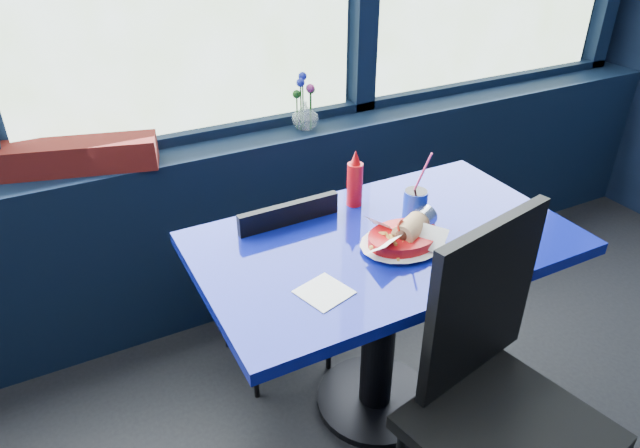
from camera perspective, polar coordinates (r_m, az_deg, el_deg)
The scene contains 10 objects.
window_sill at distance 2.57m, azimuth -10.30°, elevation -0.40°, with size 5.00×0.26×0.80m, color black.
near_table at distance 1.92m, azimuth 6.27°, elevation -5.96°, with size 1.20×0.70×0.75m.
chair_near_front at distance 1.64m, azimuth 17.23°, elevation -14.94°, with size 0.53×0.54×1.00m.
chair_near_back at distance 2.12m, azimuth -4.04°, elevation -5.04°, with size 0.38×0.38×0.82m.
planter_box at distance 2.29m, azimuth -22.93°, elevation 6.30°, with size 0.55×0.14×0.11m, color maroon.
flower_vase at distance 2.48m, azimuth -1.51°, elevation 11.10°, with size 0.14×0.14×0.24m.
food_basket at distance 1.77m, azimuth 8.47°, elevation -1.22°, with size 0.26×0.24×0.09m.
ketchup_bottle at distance 1.96m, azimuth 3.50°, elevation 4.30°, with size 0.05×0.05×0.20m.
soda_cup at distance 1.87m, azimuth 9.45°, elevation 1.68°, with size 0.08×0.08×0.26m.
napkin at distance 1.58m, azimuth 0.42°, elevation -6.83°, with size 0.13×0.13×0.00m, color white.
Camera 1 is at (-0.59, 0.74, 1.72)m, focal length 32.00 mm.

